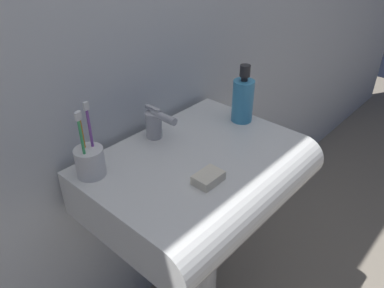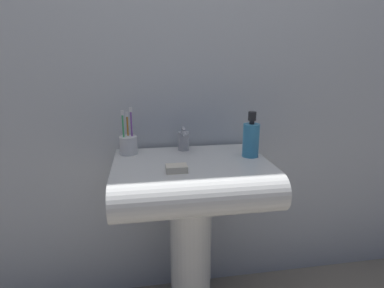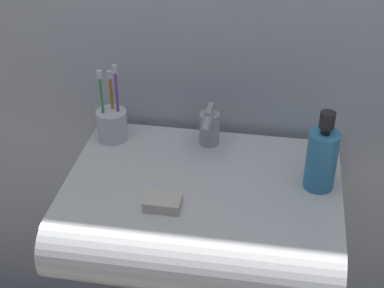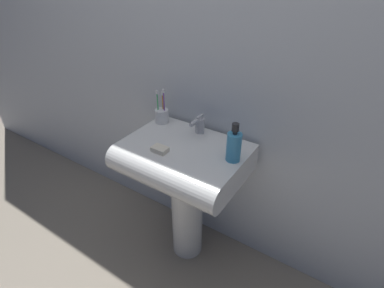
% 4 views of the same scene
% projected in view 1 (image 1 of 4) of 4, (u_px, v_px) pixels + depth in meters
% --- Properties ---
extents(sink_pedestal, '(0.18, 0.18, 0.62)m').
position_uv_depth(sink_pedestal, '(191.00, 261.00, 1.29)').
color(sink_pedestal, white).
rests_on(sink_pedestal, ground).
extents(sink_basin, '(0.61, 0.46, 0.14)m').
position_uv_depth(sink_basin, '(205.00, 179.00, 1.06)').
color(sink_basin, white).
rests_on(sink_basin, sink_pedestal).
extents(faucet, '(0.05, 0.12, 0.10)m').
position_uv_depth(faucet, '(156.00, 123.00, 1.09)').
color(faucet, '#B7B7BC').
rests_on(faucet, sink_basin).
extents(toothbrush_cup, '(0.07, 0.07, 0.20)m').
position_uv_depth(toothbrush_cup, '(90.00, 161.00, 0.94)').
color(toothbrush_cup, white).
rests_on(toothbrush_cup, sink_basin).
extents(soap_bottle, '(0.07, 0.07, 0.19)m').
position_uv_depth(soap_bottle, '(243.00, 99.00, 1.17)').
color(soap_bottle, '#3F99CC').
rests_on(soap_bottle, sink_basin).
extents(bar_soap, '(0.08, 0.05, 0.02)m').
position_uv_depth(bar_soap, '(208.00, 178.00, 0.93)').
color(bar_soap, silver).
rests_on(bar_soap, sink_basin).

